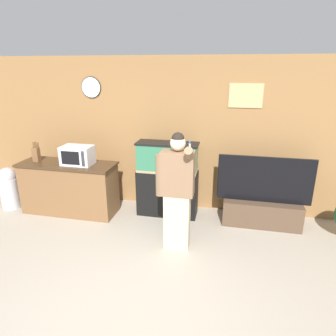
% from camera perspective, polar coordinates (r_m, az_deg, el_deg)
% --- Properties ---
extents(ground_plane, '(18.00, 18.00, 0.00)m').
position_cam_1_polar(ground_plane, '(3.43, -8.44, -26.53)').
color(ground_plane, gray).
extents(wall_back_paneled, '(10.00, 0.08, 2.60)m').
position_cam_1_polar(wall_back_paneled, '(5.18, 1.42, 6.26)').
color(wall_back_paneled, olive).
rests_on(wall_back_paneled, ground_plane).
extents(counter_island, '(1.64, 0.58, 0.89)m').
position_cam_1_polar(counter_island, '(5.43, -18.25, -3.58)').
color(counter_island, brown).
rests_on(counter_island, ground_plane).
extents(microwave, '(0.50, 0.33, 0.31)m').
position_cam_1_polar(microwave, '(5.13, -16.86, 2.33)').
color(microwave, silver).
rests_on(microwave, counter_island).
extents(knife_block, '(0.11, 0.09, 0.34)m').
position_cam_1_polar(knife_block, '(5.55, -23.82, 2.49)').
color(knife_block, brown).
rests_on(knife_block, counter_island).
extents(aquarium_on_stand, '(1.01, 0.36, 1.27)m').
position_cam_1_polar(aquarium_on_stand, '(5.00, -0.12, -2.19)').
color(aquarium_on_stand, black).
rests_on(aquarium_on_stand, ground_plane).
extents(tv_on_stand, '(1.45, 0.40, 1.13)m').
position_cam_1_polar(tv_on_stand, '(5.02, 17.49, -6.82)').
color(tv_on_stand, '#4C3828').
rests_on(tv_on_stand, ground_plane).
extents(person_standing, '(0.52, 0.39, 1.65)m').
position_cam_1_polar(person_standing, '(3.99, 1.66, -4.35)').
color(person_standing, '#BCAD89').
rests_on(person_standing, ground_plane).
extents(trash_bin, '(0.33, 0.33, 0.75)m').
position_cam_1_polar(trash_bin, '(6.05, -28.00, -3.27)').
color(trash_bin, '#B7B7BC').
rests_on(trash_bin, ground_plane).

